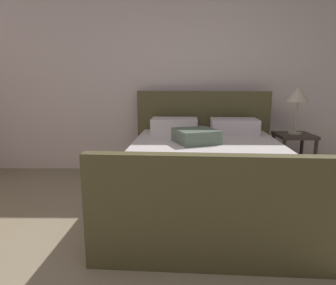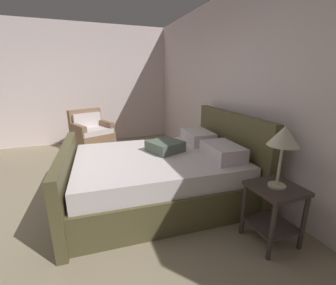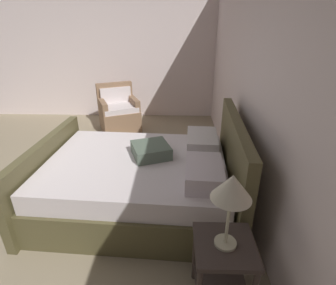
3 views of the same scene
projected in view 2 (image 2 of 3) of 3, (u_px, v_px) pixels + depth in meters
ground_plane at (49, 214)px, 2.73m from camera, size 6.37×5.22×0.02m
wall_back at (242, 91)px, 3.23m from camera, size 6.49×0.12×2.78m
wall_side_left at (58, 86)px, 5.25m from camera, size 0.12×5.34×2.78m
bed at (160, 174)px, 3.00m from camera, size 1.88×2.35×1.12m
nightstand_right at (274, 205)px, 2.17m from camera, size 0.44×0.44×0.60m
table_lamp_right at (284, 138)px, 1.98m from camera, size 0.27×0.27×0.58m
armchair at (92, 135)px, 4.95m from camera, size 0.96×0.95×0.90m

